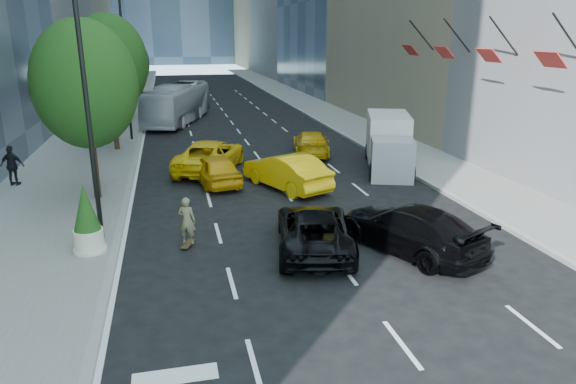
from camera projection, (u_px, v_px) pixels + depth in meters
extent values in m
plane|color=black|center=(314.00, 274.00, 15.51)|extent=(160.00, 160.00, 0.00)
cube|color=slate|center=(106.00, 122.00, 41.46)|extent=(6.00, 120.00, 0.15)
cube|color=slate|center=(330.00, 114.00, 45.57)|extent=(4.00, 120.00, 0.15)
cylinder|color=black|center=(86.00, 93.00, 16.31)|extent=(0.16, 0.16, 10.00)
cylinder|color=black|center=(125.00, 63.00, 33.05)|extent=(0.16, 0.16, 10.00)
cylinder|color=black|center=(94.00, 162.00, 21.82)|extent=(0.30, 0.30, 3.15)
ellipsoid|color=#103B10|center=(85.00, 84.00, 20.86)|extent=(4.20, 4.20, 5.25)
cylinder|color=black|center=(115.00, 122.00, 31.09)|extent=(0.30, 0.30, 3.38)
ellipsoid|color=#103B10|center=(109.00, 63.00, 30.06)|extent=(4.50, 4.50, 5.62)
cylinder|color=black|center=(129.00, 100.00, 43.25)|extent=(0.30, 0.30, 2.93)
ellipsoid|color=#103B10|center=(125.00, 63.00, 42.36)|extent=(3.90, 3.90, 4.88)
cylinder|color=black|center=(141.00, 78.00, 50.53)|extent=(0.14, 0.14, 5.20)
imported|color=black|center=(140.00, 61.00, 50.06)|extent=(2.48, 0.53, 1.00)
cylinder|color=black|center=(568.00, 36.00, 19.62)|extent=(1.75, 0.08, 1.75)
cube|color=#B12D29|center=(550.00, 60.00, 19.73)|extent=(0.64, 1.30, 0.64)
cylinder|color=black|center=(504.00, 36.00, 23.34)|extent=(1.75, 0.08, 1.75)
cube|color=#B12D29|center=(489.00, 55.00, 23.45)|extent=(0.64, 1.30, 0.64)
cylinder|color=black|center=(457.00, 36.00, 27.06)|extent=(1.75, 0.08, 1.75)
cube|color=#B12D29|center=(444.00, 52.00, 27.17)|extent=(0.64, 1.30, 0.64)
cylinder|color=black|center=(422.00, 35.00, 30.78)|extent=(1.75, 0.08, 1.75)
cube|color=#B12D29|center=(411.00, 50.00, 30.89)|extent=(0.64, 1.30, 0.64)
imported|color=#6F6745|center=(187.00, 224.00, 17.28)|extent=(0.71, 0.59, 1.65)
imported|color=black|center=(314.00, 229.00, 17.09)|extent=(3.35, 5.50, 1.43)
imported|color=black|center=(409.00, 228.00, 16.98)|extent=(4.16, 5.82, 1.57)
imported|color=#DB9B0B|center=(215.00, 169.00, 24.63)|extent=(2.53, 4.56, 1.47)
imported|color=yellow|center=(286.00, 171.00, 23.90)|extent=(3.59, 5.25, 1.64)
imported|color=yellow|center=(210.00, 156.00, 26.93)|extent=(4.55, 6.48, 1.64)
imported|color=#DAA10B|center=(311.00, 143.00, 30.64)|extent=(2.91, 5.13, 1.40)
imported|color=silver|center=(178.00, 103.00, 41.51)|extent=(5.87, 11.32, 3.08)
cube|color=silver|center=(388.00, 136.00, 27.83)|extent=(3.34, 4.54, 2.39)
cube|color=gray|center=(392.00, 160.00, 25.16)|extent=(2.50, 2.34, 2.03)
cylinder|color=black|center=(373.00, 173.00, 25.08)|extent=(0.58, 0.94, 0.88)
cylinder|color=black|center=(411.00, 174.00, 24.90)|extent=(0.58, 0.94, 0.88)
cylinder|color=black|center=(368.00, 151.00, 29.62)|extent=(0.58, 0.94, 0.88)
cylinder|color=black|center=(401.00, 152.00, 29.43)|extent=(0.58, 0.94, 0.88)
imported|color=black|center=(12.00, 166.00, 23.79)|extent=(1.19, 0.73, 1.88)
cylinder|color=beige|center=(89.00, 240.00, 16.69)|extent=(0.94, 0.94, 0.75)
cone|color=#103B10|center=(85.00, 207.00, 16.35)|extent=(0.85, 0.85, 1.51)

